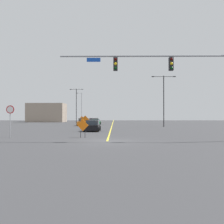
% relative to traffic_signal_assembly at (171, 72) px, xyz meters
% --- Properties ---
extents(ground, '(164.17, 164.17, 0.00)m').
position_rel_traffic_signal_assembly_xyz_m(ground, '(-5.12, 0.01, -5.51)').
color(ground, '#38383A').
extents(road_centre_stripe, '(0.16, 91.21, 0.01)m').
position_rel_traffic_signal_assembly_xyz_m(road_centre_stripe, '(-5.12, 45.62, -5.51)').
color(road_centre_stripe, yellow).
rests_on(road_centre_stripe, ground).
extents(traffic_signal_assembly, '(13.40, 0.44, 7.41)m').
position_rel_traffic_signal_assembly_xyz_m(traffic_signal_assembly, '(0.00, 0.00, 0.00)').
color(traffic_signal_assembly, gray).
rests_on(traffic_signal_assembly, ground).
extents(stop_sign, '(0.76, 0.07, 2.99)m').
position_rel_traffic_signal_assembly_xyz_m(stop_sign, '(-14.30, 3.27, -3.41)').
color(stop_sign, gray).
rests_on(stop_sign, ground).
extents(street_lamp_mid_left, '(3.61, 0.24, 9.23)m').
position_rel_traffic_signal_assembly_xyz_m(street_lamp_mid_left, '(-14.94, 46.68, -0.12)').
color(street_lamp_mid_left, black).
rests_on(street_lamp_mid_left, ground).
extents(street_lamp_far_right, '(1.72, 0.24, 9.40)m').
position_rel_traffic_signal_assembly_xyz_m(street_lamp_far_right, '(-15.43, 59.77, -0.40)').
color(street_lamp_far_right, gray).
rests_on(street_lamp_far_right, ground).
extents(street_lamp_near_right, '(4.29, 0.24, 9.15)m').
position_rel_traffic_signal_assembly_xyz_m(street_lamp_near_right, '(4.21, 24.48, -0.11)').
color(street_lamp_near_right, black).
rests_on(street_lamp_near_right, ground).
extents(construction_sign_right_lane, '(1.34, 0.36, 2.04)m').
position_rel_traffic_signal_assembly_xyz_m(construction_sign_right_lane, '(-8.82, 15.97, -4.24)').
color(construction_sign_right_lane, orange).
rests_on(construction_sign_right_lane, ground).
extents(construction_sign_median_near, '(1.08, 0.28, 1.70)m').
position_rel_traffic_signal_assembly_xyz_m(construction_sign_median_near, '(-7.48, 3.19, -4.46)').
color(construction_sign_median_near, orange).
rests_on(construction_sign_median_near, ground).
extents(construction_sign_left_shoulder, '(1.12, 0.11, 1.88)m').
position_rel_traffic_signal_assembly_xyz_m(construction_sign_left_shoulder, '(-11.94, 35.46, -4.31)').
color(construction_sign_left_shoulder, orange).
rests_on(construction_sign_left_shoulder, ground).
extents(car_orange_near, '(2.28, 4.36, 1.47)m').
position_rel_traffic_signal_assembly_xyz_m(car_orange_near, '(-10.78, 29.56, -4.83)').
color(car_orange_near, orange).
rests_on(car_orange_near, ground).
extents(car_red_mid, '(2.37, 4.64, 1.38)m').
position_rel_traffic_signal_assembly_xyz_m(car_red_mid, '(-9.83, 40.19, -4.84)').
color(car_red_mid, red).
rests_on(car_red_mid, ground).
extents(car_green_far, '(2.26, 4.46, 1.30)m').
position_rel_traffic_signal_assembly_xyz_m(car_green_far, '(-8.79, 34.01, -4.90)').
color(car_green_far, '#196B38').
rests_on(car_green_far, ground).
extents(car_yellow_approaching, '(2.27, 4.58, 1.27)m').
position_rel_traffic_signal_assembly_xyz_m(car_yellow_approaching, '(-10.12, 50.98, -4.91)').
color(car_yellow_approaching, gold).
rests_on(car_yellow_approaching, ground).
extents(car_black_passing, '(2.00, 3.93, 1.44)m').
position_rel_traffic_signal_assembly_xyz_m(car_black_passing, '(-7.43, 12.48, -4.85)').
color(car_black_passing, black).
rests_on(car_black_passing, ground).
extents(roadside_building_west, '(11.18, 7.16, 5.77)m').
position_rel_traffic_signal_assembly_xyz_m(roadside_building_west, '(-25.80, 57.09, -2.62)').
color(roadside_building_west, gray).
rests_on(roadside_building_west, ground).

